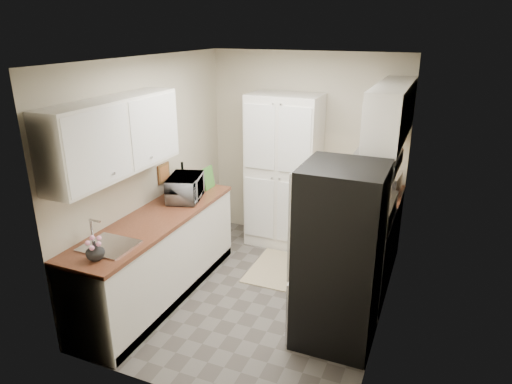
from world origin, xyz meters
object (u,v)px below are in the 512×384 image
Objects in this scene: toaster_oven at (384,184)px; pantry_cabinet at (284,172)px; microwave at (185,188)px; refrigerator at (339,257)px; electric_range at (357,255)px; wine_bottle at (183,178)px.

pantry_cabinet is at bearing 178.77° from toaster_oven.
microwave is 2.32m from toaster_oven.
pantry_cabinet is at bearing -50.16° from microwave.
refrigerator is at bearing -91.86° from toaster_oven.
microwave is (-1.91, 0.55, 0.21)m from refrigerator.
refrigerator is (1.14, -1.73, -0.15)m from pantry_cabinet.
pantry_cabinet reaches higher than electric_range.
pantry_cabinet is 1.77× the size of electric_range.
microwave is at bearing 163.84° from refrigerator.
electric_range is 1.00m from toaster_oven.
microwave is (-1.94, -0.25, 0.58)m from electric_range.
pantry_cabinet is at bearing 141.78° from electric_range.
electric_range is 0.66× the size of refrigerator.
pantry_cabinet is 2.07m from refrigerator.
microwave is at bearing -53.51° from wine_bottle.
pantry_cabinet reaches higher than refrigerator.
toaster_oven is (1.29, -0.11, 0.04)m from pantry_cabinet.
electric_range is 2.20m from wine_bottle.
refrigerator is 2.00m from microwave.
pantry_cabinet reaches higher than toaster_oven.
electric_range is at bearing 87.52° from refrigerator.
refrigerator is 3.39× the size of microwave.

